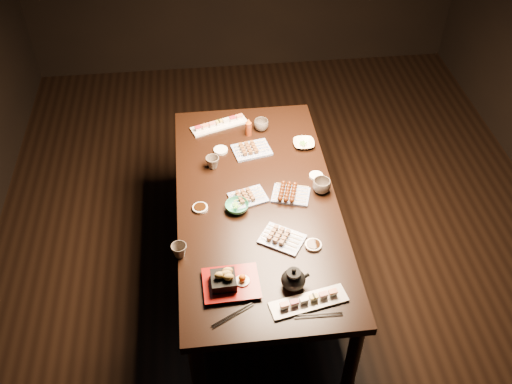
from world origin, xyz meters
TOP-DOWN VIEW (x-y plane):
  - ground at (0.00, 0.00)m, footprint 5.00×5.00m
  - dining_table at (-0.20, -0.22)m, footprint 1.11×1.89m
  - sushi_platter_near at (-0.04, -0.95)m, footprint 0.39×0.18m
  - sushi_platter_far at (-0.37, 0.50)m, footprint 0.38×0.22m
  - yakitori_plate_center at (-0.25, -0.20)m, footprint 0.23×0.20m
  - yakitori_plate_right at (-0.10, -0.54)m, footprint 0.27×0.25m
  - yakitori_plate_left at (-0.18, 0.22)m, footprint 0.26×0.21m
  - tsukune_plate at (-0.01, -0.21)m, footprint 0.24×0.21m
  - edamame_bowl_green at (-0.32, -0.28)m, footprint 0.14×0.14m
  - edamame_bowl_cream at (0.15, 0.23)m, footprint 0.14×0.14m
  - tempura_tray at (-0.39, -0.80)m, footprint 0.28×0.23m
  - teacup_near_left at (-0.64, -0.58)m, footprint 0.08×0.08m
  - teacup_mid_right at (0.17, -0.19)m, footprint 0.14×0.14m
  - teacup_far_left at (-0.43, 0.09)m, footprint 0.09×0.09m
  - teacup_far_right at (-0.10, 0.43)m, footprint 0.12×0.12m
  - teapot at (-0.10, -0.84)m, footprint 0.16×0.16m
  - condiment_bottle at (-0.18, 0.39)m, footprint 0.04×0.04m
  - sauce_dish_west at (-0.52, -0.25)m, footprint 0.10×0.10m
  - sauce_dish_east at (0.17, -0.06)m, footprint 0.10×0.10m
  - sauce_dish_se at (0.05, -0.60)m, footprint 0.09×0.09m
  - sauce_dish_nw at (-0.37, 0.24)m, footprint 0.10×0.10m
  - chopsticks_near at (-0.40, -0.98)m, footprint 0.21×0.13m
  - chopsticks_se at (-0.01, -1.02)m, footprint 0.23×0.03m

SIDE VIEW (x-z plane):
  - ground at x=0.00m, z-range 0.00..0.00m
  - dining_table at x=-0.20m, z-range 0.00..0.75m
  - chopsticks_near at x=-0.40m, z-range 0.75..0.76m
  - chopsticks_se at x=-0.01m, z-range 0.75..0.76m
  - sauce_dish_east at x=0.17m, z-range 0.75..0.76m
  - sauce_dish_west at x=-0.52m, z-range 0.75..0.77m
  - sauce_dish_nw at x=-0.37m, z-range 0.75..0.77m
  - sauce_dish_se at x=0.05m, z-range 0.75..0.77m
  - edamame_bowl_cream at x=0.15m, z-range 0.75..0.78m
  - edamame_bowl_green at x=-0.32m, z-range 0.75..0.79m
  - sushi_platter_far at x=-0.37m, z-range 0.75..0.80m
  - sushi_platter_near at x=-0.04m, z-range 0.75..0.80m
  - yakitori_plate_center at x=-0.25m, z-range 0.75..0.80m
  - tsukune_plate at x=-0.01m, z-range 0.75..0.80m
  - yakitori_plate_right at x=-0.10m, z-range 0.75..0.81m
  - yakitori_plate_left at x=-0.18m, z-range 0.75..0.81m
  - teacup_far_right at x=-0.10m, z-range 0.75..0.82m
  - teacup_near_left at x=-0.64m, z-range 0.75..0.83m
  - teacup_far_left at x=-0.43m, z-range 0.75..0.83m
  - teacup_mid_right at x=0.17m, z-range 0.75..0.83m
  - tempura_tray at x=-0.39m, z-range 0.75..0.85m
  - teapot at x=-0.10m, z-range 0.75..0.87m
  - condiment_bottle at x=-0.18m, z-range 0.75..0.87m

